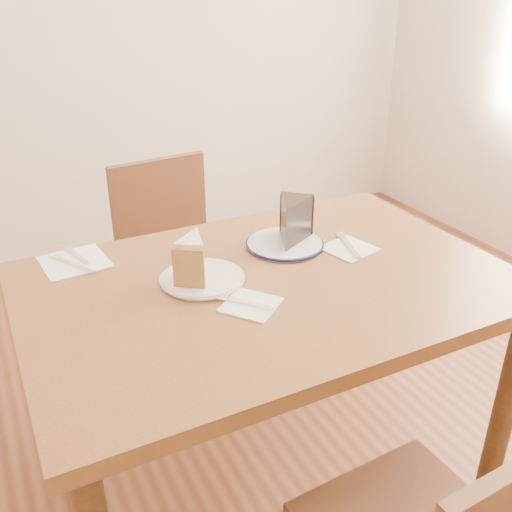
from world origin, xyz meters
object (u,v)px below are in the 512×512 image
object	(u,v)px
table	(269,313)
carrot_cake	(194,258)
plate_cream	(202,278)
chair_far	(179,270)
plate_navy	(285,244)
chocolate_cake	(291,224)

from	to	relation	value
table	carrot_cake	world-z (taller)	carrot_cake
plate_cream	carrot_cake	distance (m)	0.06
chair_far	carrot_cake	bearing A→B (deg)	69.15
plate_navy	carrot_cake	bearing A→B (deg)	-166.54
chair_far	carrot_cake	xyz separation A→B (m)	(-0.15, -0.57, 0.34)
carrot_cake	chocolate_cake	world-z (taller)	chocolate_cake
plate_cream	plate_navy	xyz separation A→B (m)	(0.28, 0.08, 0.00)
table	carrot_cake	bearing A→B (deg)	154.73
plate_navy	chocolate_cake	bearing A→B (deg)	-33.96
plate_cream	carrot_cake	xyz separation A→B (m)	(-0.02, 0.01, 0.05)
plate_cream	chocolate_cake	xyz separation A→B (m)	(0.29, 0.07, 0.06)
table	plate_navy	world-z (taller)	plate_navy
chocolate_cake	carrot_cake	bearing A→B (deg)	54.05
table	chair_far	world-z (taller)	chair_far
carrot_cake	chair_far	bearing A→B (deg)	108.55
plate_navy	plate_cream	bearing A→B (deg)	-163.86
plate_cream	chocolate_cake	bearing A→B (deg)	13.66
plate_navy	carrot_cake	xyz separation A→B (m)	(-0.30, -0.07, 0.05)
chair_far	plate_cream	size ratio (longest dim) A/B	4.21
carrot_cake	plate_navy	bearing A→B (deg)	46.85
plate_cream	chocolate_cake	world-z (taller)	chocolate_cake
table	carrot_cake	size ratio (longest dim) A/B	11.71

